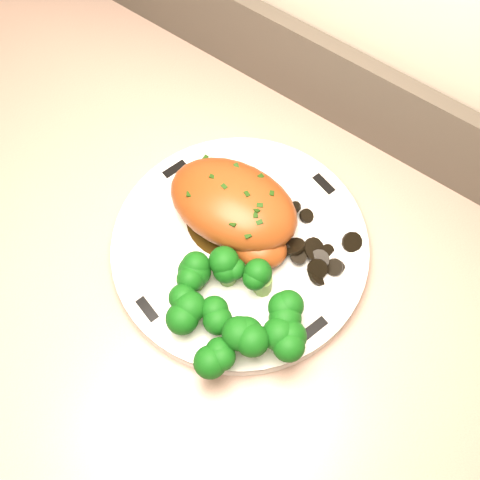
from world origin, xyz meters
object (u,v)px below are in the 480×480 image
Objects in this scene: counter at (116,314)px; chicken_breast at (236,209)px; broccoli_florets at (234,310)px; plate at (240,247)px.

chicken_breast is (0.21, 0.10, 0.48)m from counter.
broccoli_florets is (0.28, 0.00, 0.47)m from counter.
counter is 12.93× the size of broccoli_florets.
counter is 0.55m from broccoli_florets.
broccoli_florets is at bearing -60.06° from chicken_breast.
chicken_breast reaches higher than broccoli_florets.
plate is at bearing -50.60° from chicken_breast.
plate is 1.95× the size of broccoli_florets.
broccoli_florets is at bearing -57.89° from plate.
counter is at bearing -160.75° from plate.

